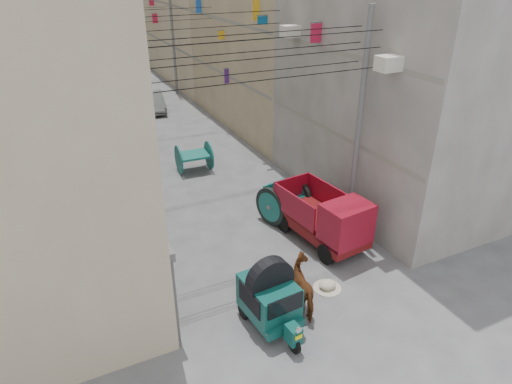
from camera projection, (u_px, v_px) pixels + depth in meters
ground at (373, 379)px, 11.20m from camera, size 140.00×140.00×0.00m
shutters_left at (120, 186)px, 17.32m from camera, size 0.18×14.40×2.88m
signboards at (146, 68)px, 27.00m from camera, size 8.22×40.52×5.67m
ac_units at (340, 18)px, 15.38m from camera, size 0.70×6.55×3.35m
utility_poles at (167, 75)px, 23.01m from camera, size 7.40×22.20×8.00m
overhead_cables at (178, 22)px, 19.66m from camera, size 7.40×22.52×1.12m
auto_rickshaw at (270, 296)px, 12.47m from camera, size 1.47×2.40×1.66m
tonga_cart at (284, 200)px, 17.82m from camera, size 2.12×3.58×1.52m
mini_truck at (329, 222)px, 15.96m from camera, size 2.05×3.83×2.06m
second_cart at (194, 157)px, 21.89m from camera, size 1.64×1.47×1.39m
feed_sack at (327, 285)px, 14.23m from camera, size 0.55×0.44×0.27m
horse at (306, 287)px, 13.23m from camera, size 1.01×1.81×1.45m
distant_car_white at (137, 142)px, 23.85m from camera, size 2.41×4.09×1.30m
distant_car_grey at (153, 102)px, 30.77m from camera, size 1.72×3.83×1.22m
distant_car_green at (112, 68)px, 40.07m from camera, size 2.79×4.62×1.25m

